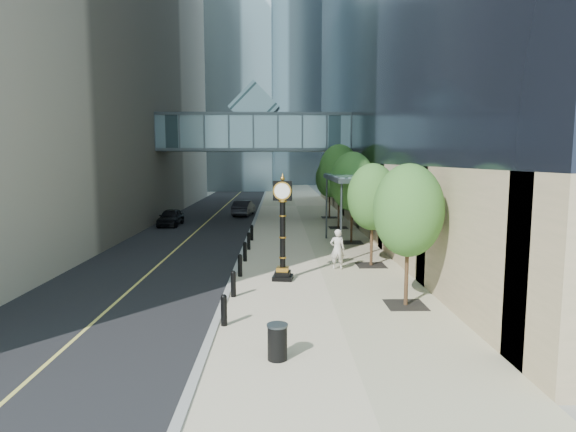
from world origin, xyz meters
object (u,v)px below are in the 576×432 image
object	(u,v)px
trash_bin	(277,343)
car_near	(171,217)
car_far	(244,208)
street_clock	(283,235)
pedestrian	(337,249)

from	to	relation	value
trash_bin	car_near	distance (m)	27.28
car_near	car_far	xyz separation A→B (m)	(5.30, 6.81, 0.04)
car_near	car_far	bearing A→B (deg)	53.14
street_clock	car_far	bearing A→B (deg)	105.80
street_clock	car_near	bearing A→B (deg)	124.28
street_clock	trash_bin	bearing A→B (deg)	-83.71
car_near	trash_bin	bearing A→B (deg)	-70.78
trash_bin	car_near	size ratio (longest dim) A/B	0.23
trash_bin	car_near	xyz separation A→B (m)	(-8.52, 25.92, 0.18)
trash_bin	pedestrian	size ratio (longest dim) A/B	0.47
pedestrian	car_far	xyz separation A→B (m)	(-6.05, 22.38, -0.30)
street_clock	car_far	size ratio (longest dim) A/B	1.05
trash_bin	street_clock	bearing A→B (deg)	88.52
pedestrian	trash_bin	bearing A→B (deg)	78.62
pedestrian	car_far	size ratio (longest dim) A/B	0.45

